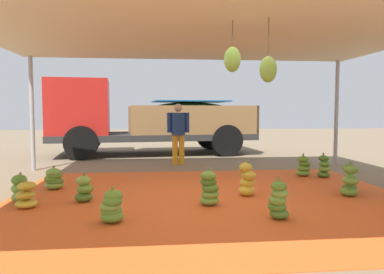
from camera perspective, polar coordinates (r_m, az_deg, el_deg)
ground_plane at (r=8.93m, az=-0.02°, el=-5.14°), size 40.00×40.00×0.00m
tarp_orange at (r=6.01m, az=2.92°, el=-9.64°), size 6.56×5.50×0.01m
tent_canopy at (r=5.88m, az=3.21°, el=16.53°), size 8.00×7.00×2.78m
banana_bunch_0 at (r=5.94m, az=-24.38°, el=-8.34°), size 0.44×0.44×0.45m
banana_bunch_1 at (r=7.06m, az=23.31°, el=-5.98°), size 0.33×0.33×0.54m
banana_bunch_2 at (r=4.86m, az=-12.36°, el=-10.60°), size 0.39×0.40×0.46m
banana_bunch_3 at (r=6.03m, az=-16.45°, el=-7.90°), size 0.39×0.39×0.45m
banana_bunch_4 at (r=8.38m, az=19.86°, el=-4.43°), size 0.37×0.36×0.52m
banana_bunch_5 at (r=6.68m, az=23.37°, el=-6.46°), size 0.37×0.37×0.57m
banana_bunch_6 at (r=5.01m, az=13.30°, el=-9.70°), size 0.38×0.35×0.56m
banana_bunch_7 at (r=5.58m, az=2.72°, el=-8.11°), size 0.39×0.39×0.57m
banana_bunch_8 at (r=6.25m, az=8.58°, el=-6.67°), size 0.39×0.39×0.59m
banana_bunch_9 at (r=8.39m, az=16.97°, el=-4.44°), size 0.37×0.35×0.49m
banana_bunch_10 at (r=6.33m, az=-25.18°, el=-7.42°), size 0.40×0.40×0.47m
banana_bunch_11 at (r=7.14m, az=-20.70°, el=-6.16°), size 0.45×0.45×0.43m
cargo_truck_main at (r=12.16m, az=-7.36°, el=2.93°), size 6.71×2.95×2.40m
worker_0 at (r=9.75m, az=-2.16°, el=1.23°), size 0.59×0.36×1.62m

